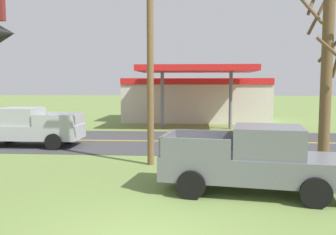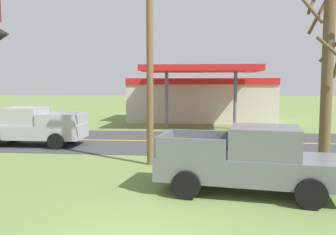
{
  "view_description": "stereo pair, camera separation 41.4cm",
  "coord_description": "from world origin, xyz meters",
  "views": [
    {
      "loc": [
        1.07,
        -6.66,
        3.18
      ],
      "look_at": [
        0.0,
        8.0,
        1.8
      ],
      "focal_mm": 38.77,
      "sensor_mm": 36.0,
      "label": 1
    },
    {
      "loc": [
        1.48,
        -6.62,
        3.18
      ],
      "look_at": [
        0.0,
        8.0,
        1.8
      ],
      "focal_mm": 38.77,
      "sensor_mm": 36.0,
      "label": 2
    }
  ],
  "objects": [
    {
      "name": "road_asphalt",
      "position": [
        0.0,
        13.0,
        0.01
      ],
      "size": [
        140.0,
        8.0,
        0.02
      ],
      "primitive_type": "cube",
      "color": "#3D3D3F",
      "rests_on": "ground"
    },
    {
      "name": "road_centre_line",
      "position": [
        0.0,
        13.0,
        0.02
      ],
      "size": [
        126.0,
        0.2,
        0.01
      ],
      "primitive_type": "cube",
      "color": "gold",
      "rests_on": "road_asphalt"
    },
    {
      "name": "utility_pole",
      "position": [
        -0.63,
        7.3,
        4.55
      ],
      "size": [
        2.05,
        0.26,
        8.46
      ],
      "color": "brown",
      "rests_on": "ground"
    },
    {
      "name": "bare_tree",
      "position": [
        5.84,
        6.92,
        3.89
      ],
      "size": [
        2.2,
        2.16,
        7.33
      ],
      "color": "brown",
      "rests_on": "ground"
    },
    {
      "name": "gas_station",
      "position": [
        1.2,
        24.53,
        1.94
      ],
      "size": [
        12.0,
        11.5,
        4.4
      ],
      "color": "beige",
      "rests_on": "ground"
    },
    {
      "name": "pickup_grey_parked_on_lawn",
      "position": [
        2.81,
        3.86,
        0.96
      ],
      "size": [
        5.44,
        2.85,
        1.96
      ],
      "color": "slate",
      "rests_on": "ground"
    },
    {
      "name": "pickup_silver_on_road",
      "position": [
        -7.31,
        11.0,
        0.96
      ],
      "size": [
        5.2,
        2.24,
        1.96
      ],
      "color": "#A8AAAF",
      "rests_on": "ground"
    }
  ]
}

